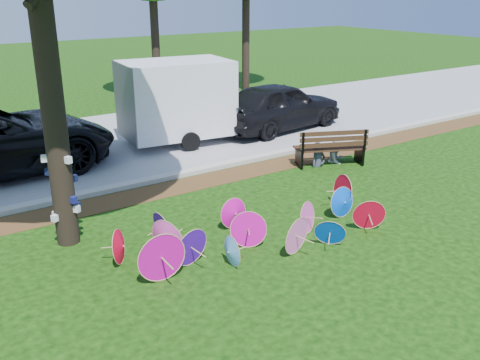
# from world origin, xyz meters

# --- Properties ---
(ground) EXTENTS (90.00, 90.00, 0.00)m
(ground) POSITION_xyz_m (0.00, 0.00, 0.00)
(ground) COLOR black
(ground) RESTS_ON ground
(mulch_strip) EXTENTS (90.00, 1.00, 0.01)m
(mulch_strip) POSITION_xyz_m (0.00, 4.50, 0.01)
(mulch_strip) COLOR #472D16
(mulch_strip) RESTS_ON ground
(curb) EXTENTS (90.00, 0.30, 0.12)m
(curb) POSITION_xyz_m (0.00, 5.20, 0.06)
(curb) COLOR #B7B5AD
(curb) RESTS_ON ground
(street) EXTENTS (90.00, 8.00, 0.01)m
(street) POSITION_xyz_m (0.00, 9.35, 0.01)
(street) COLOR gray
(street) RESTS_ON ground
(parasol_pile) EXTENTS (5.75, 2.64, 0.90)m
(parasol_pile) POSITION_xyz_m (-0.07, 0.83, 0.37)
(parasol_pile) COLOR #E260B2
(parasol_pile) RESTS_ON ground
(dark_pickup) EXTENTS (5.18, 2.60, 1.69)m
(dark_pickup) POSITION_xyz_m (6.02, 7.67, 0.85)
(dark_pickup) COLOR black
(dark_pickup) RESTS_ON ground
(cargo_trailer) EXTENTS (3.56, 2.49, 2.94)m
(cargo_trailer) POSITION_xyz_m (2.24, 8.15, 1.47)
(cargo_trailer) COLOR white
(cargo_trailer) RESTS_ON ground
(park_bench) EXTENTS (2.16, 1.52, 1.05)m
(park_bench) POSITION_xyz_m (4.75, 3.72, 0.53)
(park_bench) COLOR black
(park_bench) RESTS_ON ground
(person_left) EXTENTS (0.49, 0.32, 1.34)m
(person_left) POSITION_xyz_m (4.40, 3.77, 0.67)
(person_left) COLOR #393F4E
(person_left) RESTS_ON ground
(person_right) EXTENTS (0.71, 0.62, 1.26)m
(person_right) POSITION_xyz_m (5.10, 3.77, 0.63)
(person_right) COLOR #B2B0BA
(person_right) RESTS_ON ground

